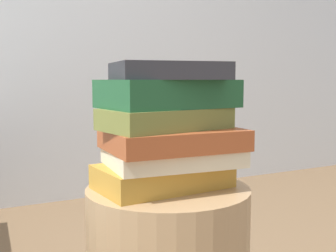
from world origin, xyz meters
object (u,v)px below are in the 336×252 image
(book_forest, at_px, (168,94))
(book_cream, at_px, (173,157))
(book_ochre, at_px, (163,176))
(book_olive, at_px, (165,119))
(book_charcoal, at_px, (167,71))
(book_rust, at_px, (173,139))

(book_forest, bearing_deg, book_cream, -87.71)
(book_ochre, relative_size, book_olive, 1.06)
(book_olive, relative_size, book_forest, 0.95)
(book_forest, bearing_deg, book_charcoal, -130.84)
(book_rust, xyz_separation_m, book_olive, (-0.02, 0.00, 0.04))
(book_cream, distance_m, book_olive, 0.09)
(book_ochre, xyz_separation_m, book_rust, (0.02, -0.01, 0.08))
(book_charcoal, bearing_deg, book_rust, -20.39)
(book_ochre, relative_size, book_charcoal, 1.24)
(book_cream, height_order, book_rust, book_rust)
(book_olive, height_order, book_forest, book_forest)
(book_ochre, bearing_deg, book_olive, -92.71)
(book_ochre, height_order, book_forest, book_forest)
(book_olive, bearing_deg, book_charcoal, 23.40)
(book_rust, height_order, book_forest, book_forest)
(book_ochre, height_order, book_olive, book_olive)
(book_cream, relative_size, book_forest, 0.99)
(book_forest, relative_size, book_charcoal, 1.24)
(book_forest, distance_m, book_charcoal, 0.05)
(book_charcoal, bearing_deg, book_cream, -14.79)
(book_ochre, distance_m, book_cream, 0.05)
(book_cream, distance_m, book_forest, 0.14)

